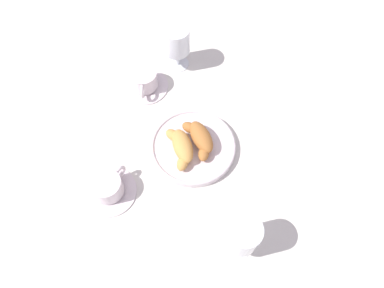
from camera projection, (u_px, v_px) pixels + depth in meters
The scene contains 8 objects.
ground_plane at pixel (195, 152), 0.94m from camera, with size 2.20×2.20×0.00m, color silver.
pastry_plate at pixel (192, 147), 0.94m from camera, with size 0.23×0.23×0.02m.
croissant_large at pixel (200, 138), 0.91m from camera, with size 0.14×0.07×0.04m.
croissant_small at pixel (181, 147), 0.90m from camera, with size 0.13×0.09×0.04m.
coffee_cup_near at pixel (144, 82), 1.02m from camera, with size 0.14×0.14×0.06m.
coffee_cup_far at pixel (108, 188), 0.87m from camera, with size 0.14×0.14×0.06m.
juice_glass_left at pixel (242, 236), 0.74m from camera, with size 0.08×0.08×0.14m.
juice_glass_right at pixel (177, 42), 1.01m from camera, with size 0.08×0.08×0.14m.
Camera 1 is at (-0.36, 0.24, 0.84)m, focal length 32.92 mm.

